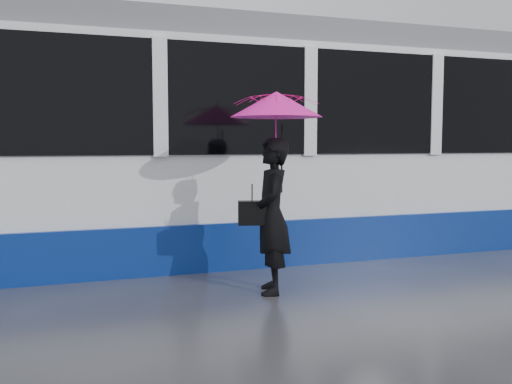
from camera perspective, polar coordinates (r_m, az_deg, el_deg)
name	(u,v)px	position (r m, az deg, el deg)	size (l,w,h in m)	color
ground	(312,290)	(6.51, 5.66, -9.74)	(90.00, 90.00, 0.00)	#28282D
rails	(243,250)	(8.79, -1.28, -5.82)	(34.00, 1.51, 0.02)	#3F3D38
tram	(306,144)	(9.01, 5.02, 4.84)	(26.00, 2.56, 3.35)	white
woman	(272,216)	(6.23, 1.58, -2.41)	(0.62, 0.41, 1.70)	black
umbrella	(276,122)	(6.20, 2.04, 6.96)	(1.24, 1.24, 1.15)	#DC1259
handbag	(252,213)	(6.17, -0.40, -2.09)	(0.33, 0.21, 0.44)	black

